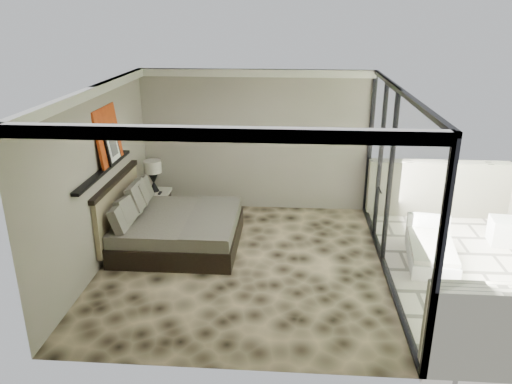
# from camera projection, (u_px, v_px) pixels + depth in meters

# --- Properties ---
(floor) EXTENTS (5.00, 5.00, 0.00)m
(floor) POSITION_uv_depth(u_px,v_px,m) (243.00, 264.00, 8.03)
(floor) COLOR black
(floor) RESTS_ON ground
(ceiling) EXTENTS (4.50, 5.00, 0.02)m
(ceiling) POSITION_uv_depth(u_px,v_px,m) (242.00, 89.00, 7.06)
(ceiling) COLOR silver
(ceiling) RESTS_ON back_wall
(back_wall) EXTENTS (4.50, 0.02, 2.80)m
(back_wall) POSITION_uv_depth(u_px,v_px,m) (255.00, 141.00, 9.87)
(back_wall) COLOR gray
(back_wall) RESTS_ON floor
(left_wall) EXTENTS (0.02, 5.00, 2.80)m
(left_wall) POSITION_uv_depth(u_px,v_px,m) (98.00, 179.00, 7.70)
(left_wall) COLOR gray
(left_wall) RESTS_ON floor
(glass_wall) EXTENTS (0.08, 5.00, 2.80)m
(glass_wall) POSITION_uv_depth(u_px,v_px,m) (394.00, 186.00, 7.39)
(glass_wall) COLOR white
(glass_wall) RESTS_ON floor
(terrace_slab) EXTENTS (3.00, 5.00, 0.12)m
(terrace_slab) POSITION_uv_depth(u_px,v_px,m) (482.00, 276.00, 7.79)
(terrace_slab) COLOR beige
(terrace_slab) RESTS_ON ground
(picture_ledge) EXTENTS (0.12, 2.20, 0.05)m
(picture_ledge) POSITION_uv_depth(u_px,v_px,m) (104.00, 170.00, 7.75)
(picture_ledge) COLOR black
(picture_ledge) RESTS_ON left_wall
(bed) EXTENTS (2.09, 2.02, 1.15)m
(bed) POSITION_uv_depth(u_px,v_px,m) (173.00, 227.00, 8.55)
(bed) COLOR black
(bed) RESTS_ON floor
(nightstand) EXTENTS (0.69, 0.69, 0.55)m
(nightstand) POSITION_uv_depth(u_px,v_px,m) (156.00, 203.00, 9.80)
(nightstand) COLOR black
(nightstand) RESTS_ON floor
(table_lamp) EXTENTS (0.34, 0.34, 0.62)m
(table_lamp) POSITION_uv_depth(u_px,v_px,m) (153.00, 172.00, 9.60)
(table_lamp) COLOR black
(table_lamp) RESTS_ON nightstand
(abstract_canvas) EXTENTS (0.13, 0.90, 0.90)m
(abstract_canvas) POSITION_uv_depth(u_px,v_px,m) (108.00, 135.00, 7.93)
(abstract_canvas) COLOR #A52A0E
(abstract_canvas) RESTS_ON picture_ledge
(framed_print) EXTENTS (0.11, 0.50, 0.60)m
(framed_print) POSITION_uv_depth(u_px,v_px,m) (112.00, 145.00, 7.95)
(framed_print) COLOR black
(framed_print) RESTS_ON picture_ledge
(ottoman) EXTENTS (0.50, 0.50, 0.46)m
(ottoman) POSITION_uv_depth(u_px,v_px,m) (504.00, 231.00, 8.67)
(ottoman) COLOR silver
(ottoman) RESTS_ON terrace_slab
(lounger) EXTENTS (0.89, 1.50, 0.56)m
(lounger) POSITION_uv_depth(u_px,v_px,m) (431.00, 250.00, 8.10)
(lounger) COLOR silver
(lounger) RESTS_ON terrace_slab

